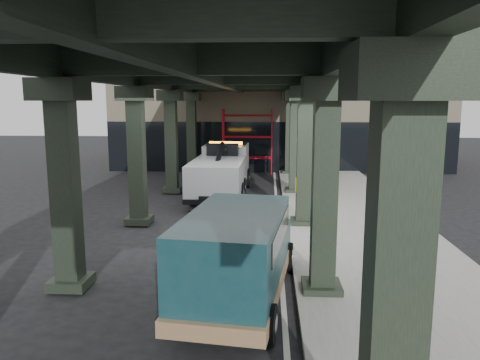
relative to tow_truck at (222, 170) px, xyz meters
The scene contains 8 objects.
ground 7.64m from the tow_truck, 83.27° to the right, with size 90.00×90.00×0.00m, color black.
sidewalk 7.78m from the tow_truck, 45.54° to the right, with size 5.00×40.00×0.15m, color gray.
lane_stripe 6.19m from the tow_truck, 64.78° to the right, with size 0.12×38.00×0.01m, color silver.
viaduct 6.93m from the tow_truck, 84.96° to the right, with size 7.40×32.00×6.40m.
building 13.13m from the tow_truck, 77.03° to the left, with size 22.00×10.00×8.00m, color #C6B793.
scaffolding 7.26m from the tow_truck, 82.96° to the left, with size 3.08×0.88×4.00m.
tow_truck is the anchor object (origin of this frame).
towed_van 12.08m from the tow_truck, 82.63° to the right, with size 2.68×5.49×2.14m.
Camera 1 is at (1.34, -14.44, 4.50)m, focal length 35.00 mm.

